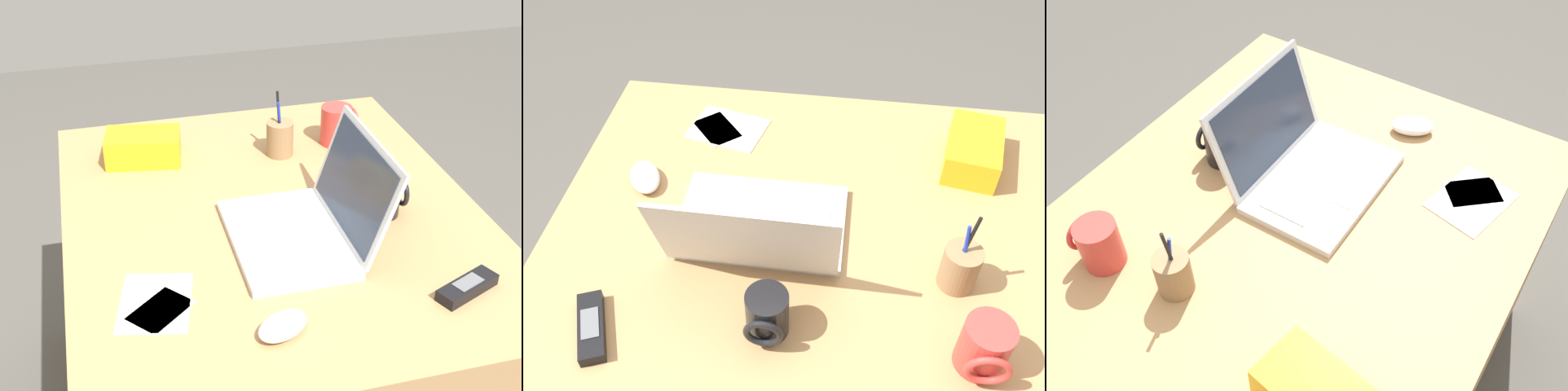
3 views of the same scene
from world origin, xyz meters
TOP-DOWN VIEW (x-y plane):
  - desk at (0.00, 0.00)m, footprint 1.13×0.95m
  - laptop at (0.12, 0.04)m, footprint 0.34×0.31m
  - computer_mouse at (0.40, -0.09)m, footprint 0.11×0.12m
  - coffee_mug_white at (-0.30, 0.26)m, footprint 0.08×0.10m
  - coffee_mug_tall at (0.07, 0.25)m, footprint 0.08×0.09m
  - cordless_phone at (0.38, 0.29)m, footprint 0.09×0.15m
  - pen_holder at (-0.27, 0.09)m, footprint 0.07×0.07m
  - snack_bag at (-0.33, -0.26)m, footprint 0.15×0.21m
  - paper_note_near_laptop at (0.28, -0.30)m, footprint 0.14×0.14m
  - paper_note_left at (0.25, -0.31)m, footprint 0.20×0.17m

SIDE VIEW (x-z plane):
  - desk at x=0.00m, z-range 0.00..0.72m
  - paper_note_near_laptop at x=0.28m, z-range 0.72..0.72m
  - paper_note_left at x=0.25m, z-range 0.72..0.72m
  - cordless_phone at x=0.38m, z-range 0.72..0.74m
  - computer_mouse at x=0.40m, z-range 0.72..0.75m
  - snack_bag at x=-0.33m, z-range 0.72..0.80m
  - laptop at x=0.12m, z-range 0.65..0.88m
  - pen_holder at x=-0.27m, z-range 0.68..0.85m
  - coffee_mug_tall at x=0.07m, z-range 0.72..0.81m
  - coffee_mug_white at x=-0.30m, z-range 0.72..0.82m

